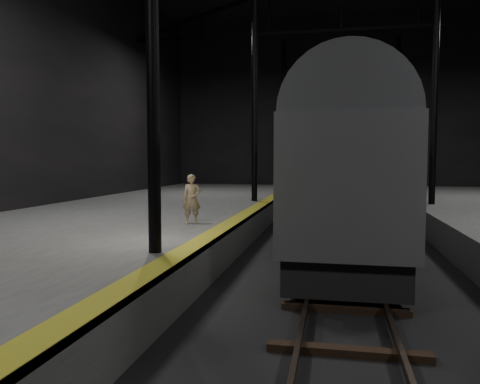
# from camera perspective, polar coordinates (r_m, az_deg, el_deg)

# --- Properties ---
(ground) EXTENTS (44.00, 44.00, 0.00)m
(ground) POSITION_cam_1_polar(r_m,az_deg,el_deg) (13.21, 12.34, -8.73)
(ground) COLOR black
(ground) RESTS_ON ground
(platform_left) EXTENTS (9.00, 43.80, 1.00)m
(platform_left) POSITION_cam_1_polar(r_m,az_deg,el_deg) (14.98, -17.80, -5.37)
(platform_left) COLOR #4A4A48
(platform_left) RESTS_ON ground
(tactile_strip) EXTENTS (0.50, 43.80, 0.01)m
(tactile_strip) POSITION_cam_1_polar(r_m,az_deg,el_deg) (13.37, -1.70, -4.10)
(tactile_strip) COLOR olive
(tactile_strip) RESTS_ON platform_left
(track) EXTENTS (2.40, 43.00, 0.24)m
(track) POSITION_cam_1_polar(r_m,az_deg,el_deg) (13.19, 12.34, -8.44)
(track) COLOR #3F3328
(track) RESTS_ON ground
(train) EXTENTS (2.79, 18.61, 4.97)m
(train) POSITION_cam_1_polar(r_m,az_deg,el_deg) (17.94, 12.23, 3.54)
(train) COLOR #9FA1A6
(train) RESTS_ON ground
(woman) EXTENTS (0.62, 0.51, 1.45)m
(woman) POSITION_cam_1_polar(r_m,az_deg,el_deg) (13.76, -5.89, -0.87)
(woman) COLOR #9C855F
(woman) RESTS_ON platform_left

